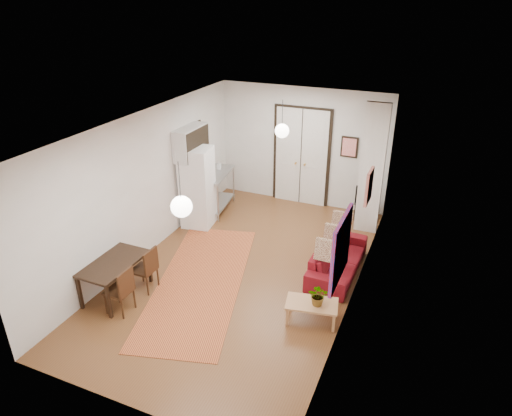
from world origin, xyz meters
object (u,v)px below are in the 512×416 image
at_px(coffee_table, 312,305).
at_px(fridge, 197,187).
at_px(kitchen_counter, 215,186).
at_px(dining_chair_far, 121,284).
at_px(black_side_chair, 365,197).
at_px(dining_table, 114,266).
at_px(dining_chair_near, 146,263).
at_px(sofa, 338,259).

bearing_deg(coffee_table, fridge, 145.74).
height_order(kitchen_counter, dining_chair_far, kitchen_counter).
distance_m(coffee_table, black_side_chair, 4.18).
bearing_deg(fridge, dining_table, -98.00).
bearing_deg(fridge, dining_chair_near, -90.26).
distance_m(sofa, kitchen_counter, 3.76).
bearing_deg(dining_chair_far, dining_table, -127.76).
height_order(dining_table, dining_chair_far, dining_chair_far).
height_order(sofa, dining_table, dining_table).
distance_m(coffee_table, kitchen_counter, 4.62).
height_order(dining_chair_near, dining_chair_far, same).
distance_m(fridge, black_side_chair, 3.92).
relative_size(coffee_table, dining_table, 0.74).
bearing_deg(dining_chair_near, dining_table, -37.84).
xyz_separation_m(coffee_table, dining_chair_far, (-3.04, -0.90, 0.16)).
bearing_deg(dining_chair_far, kitchen_counter, -174.67).
relative_size(fridge, black_side_chair, 2.09).
bearing_deg(fridge, sofa, -19.48).
distance_m(dining_chair_near, dining_chair_far, 0.70).
bearing_deg(kitchen_counter, dining_chair_far, -93.17).
bearing_deg(dining_table, black_side_chair, 54.54).
distance_m(dining_table, dining_chair_near, 0.56).
relative_size(dining_table, black_side_chair, 1.38).
distance_m(dining_table, black_side_chair, 5.90).
bearing_deg(black_side_chair, fridge, 23.00).
height_order(fridge, dining_table, fridge).
bearing_deg(sofa, dining_table, 124.23).
bearing_deg(sofa, dining_chair_far, 130.18).
bearing_deg(coffee_table, dining_chair_near, -176.15).
bearing_deg(dining_chair_far, fridge, -173.44).
distance_m(dining_table, dining_chair_far, 0.45).
distance_m(kitchen_counter, fridge, 0.87).
bearing_deg(black_side_chair, kitchen_counter, 11.34).
xyz_separation_m(coffee_table, black_side_chair, (0.04, 4.17, 0.19)).
relative_size(kitchen_counter, dining_table, 1.11).
relative_size(fridge, dining_chair_far, 2.20).
relative_size(sofa, fridge, 1.04).
bearing_deg(dining_chair_near, kitchen_counter, -173.66).
height_order(sofa, dining_chair_near, dining_chair_near).
height_order(dining_chair_far, black_side_chair, black_side_chair).
xyz_separation_m(sofa, fridge, (-3.42, 0.69, 0.64)).
height_order(coffee_table, dining_table, dining_table).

